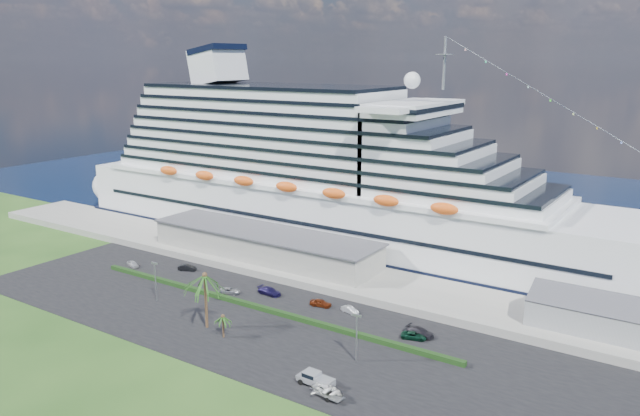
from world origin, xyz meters
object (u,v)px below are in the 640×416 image
Objects in this scene: boat_trailer at (329,391)px; parked_car_3 at (269,291)px; pickup_truck at (315,378)px; cruise_ship at (329,182)px.

parked_car_3 is at bearing 139.68° from boat_trailer.
boat_trailer is (32.97, -27.98, 0.39)m from parked_car_3.
pickup_truck is (29.23, -25.98, 0.39)m from parked_car_3.
cruise_ship is at bearing 122.76° from boat_trailer.
cruise_ship is at bearing 19.18° from parked_car_3.
boat_trailer is at bearing -126.45° from parked_car_3.
parked_car_3 is 39.11m from pickup_truck.
parked_car_3 is 0.88× the size of pickup_truck.
parked_car_3 is 0.86× the size of boat_trailer.
cruise_ship is 44.87m from parked_car_3.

